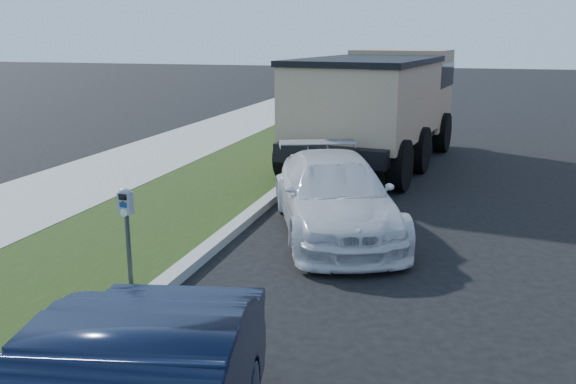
# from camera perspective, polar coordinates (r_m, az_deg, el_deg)

# --- Properties ---
(ground) EXTENTS (120.00, 120.00, 0.00)m
(ground) POSITION_cam_1_polar(r_m,az_deg,el_deg) (8.34, 7.40, -9.01)
(ground) COLOR black
(ground) RESTS_ON ground
(streetside) EXTENTS (6.12, 50.00, 0.15)m
(streetside) POSITION_cam_1_polar(r_m,az_deg,el_deg) (12.12, -17.86, -1.76)
(streetside) COLOR gray
(streetside) RESTS_ON ground
(parking_meter) EXTENTS (0.18, 0.13, 1.31)m
(parking_meter) POSITION_cam_1_polar(r_m,az_deg,el_deg) (8.06, -14.88, -2.14)
(parking_meter) COLOR #3F4247
(parking_meter) RESTS_ON ground
(white_wagon) EXTENTS (3.36, 4.83, 1.30)m
(white_wagon) POSITION_cam_1_polar(r_m,az_deg,el_deg) (10.53, 4.36, -0.20)
(white_wagon) COLOR silver
(white_wagon) RESTS_ON ground
(dump_truck) EXTENTS (3.77, 7.70, 2.90)m
(dump_truck) POSITION_cam_1_polar(r_m,az_deg,el_deg) (16.47, 8.60, 8.45)
(dump_truck) COLOR black
(dump_truck) RESTS_ON ground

